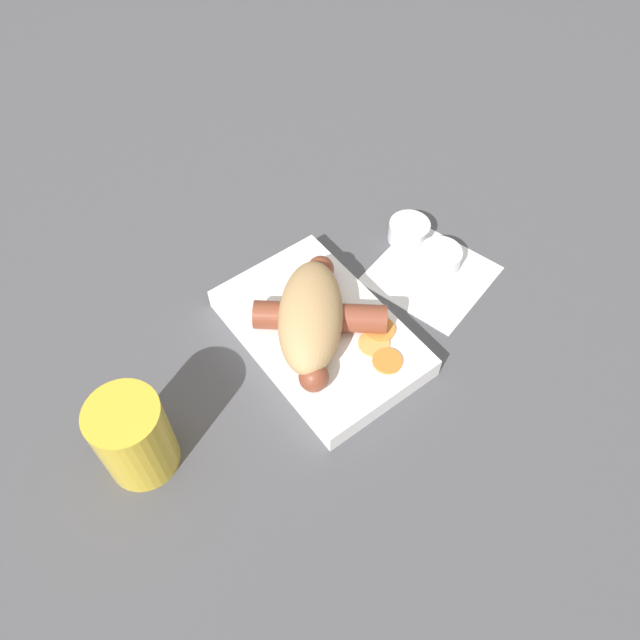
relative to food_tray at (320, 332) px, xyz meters
The scene contains 9 objects.
ground_plane 0.01m from the food_tray, ahead, with size 3.00×3.00×0.00m, color #4C4C51.
food_tray is the anchor object (origin of this frame).
bread_roll 0.04m from the food_tray, 111.17° to the right, with size 0.16×0.15×0.06m.
sausage 0.03m from the food_tray, 73.29° to the right, with size 0.14×0.13×0.03m.
pickled_veggies 0.07m from the food_tray, 32.86° to the left, with size 0.08×0.06×0.00m.
napkin 0.17m from the food_tray, 87.86° to the left, with size 0.16×0.16×0.00m.
condiment_cup_near 0.19m from the food_tray, 89.56° to the left, with size 0.05×0.05×0.03m.
condiment_cup_far 0.19m from the food_tray, 107.19° to the left, with size 0.05×0.05×0.03m.
drink_glass 0.23m from the food_tray, 87.55° to the right, with size 0.07×0.07×0.10m.
Camera 1 is at (0.32, -0.24, 0.59)m, focal length 35.00 mm.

